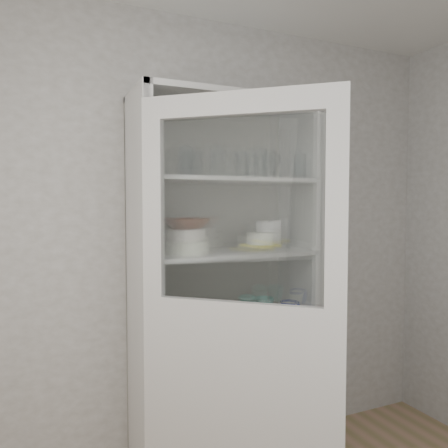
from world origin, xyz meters
name	(u,v)px	position (x,y,z in m)	size (l,w,h in m)	color
wall_back	(177,242)	(0.00, 1.50, 1.30)	(3.60, 0.02, 2.60)	#A5A29C
pantry_cabinet	(220,305)	(0.20, 1.34, 0.94)	(1.00, 0.45, 2.10)	silver
cupboard_door	(239,354)	(0.04, 0.75, 0.87)	(0.70, 0.63, 2.00)	silver
tumbler_0	(189,161)	(-0.06, 1.13, 1.73)	(0.07, 0.07, 0.15)	silver
tumbler_1	(218,161)	(0.09, 1.11, 1.74)	(0.08, 0.08, 0.15)	silver
tumbler_2	(186,162)	(-0.07, 1.15, 1.73)	(0.07, 0.07, 0.14)	silver
tumbler_3	(260,164)	(0.34, 1.12, 1.73)	(0.07, 0.07, 0.15)	silver
tumbler_4	(242,164)	(0.25, 1.15, 1.73)	(0.07, 0.07, 0.14)	silver
tumbler_5	(268,164)	(0.40, 1.13, 1.74)	(0.08, 0.08, 0.15)	silver
tumbler_6	(300,167)	(0.61, 1.15, 1.73)	(0.07, 0.07, 0.14)	silver
tumbler_7	(150,162)	(-0.21, 1.29, 1.74)	(0.07, 0.07, 0.15)	silver
tumbler_8	(195,164)	(0.03, 1.28, 1.74)	(0.08, 0.08, 0.15)	silver
tumbler_9	(196,165)	(0.04, 1.30, 1.73)	(0.07, 0.07, 0.14)	silver
tumbler_10	(251,165)	(0.36, 1.26, 1.74)	(0.08, 0.08, 0.16)	silver
goblet_0	(186,163)	(0.02, 1.40, 1.75)	(0.08, 0.08, 0.17)	silver
goblet_1	(219,163)	(0.20, 1.34, 1.75)	(0.08, 0.08, 0.18)	silver
goblet_2	(239,164)	(0.35, 1.39, 1.76)	(0.08, 0.08, 0.19)	silver
goblet_3	(274,165)	(0.56, 1.34, 1.75)	(0.08, 0.08, 0.18)	silver
plate_stack_front	(187,247)	(-0.04, 1.22, 1.30)	(0.23, 0.23, 0.07)	silver
plate_stack_back	(188,243)	(0.03, 1.39, 1.30)	(0.23, 0.23, 0.08)	silver
cream_bowl	(187,235)	(-0.04, 1.22, 1.36)	(0.19, 0.19, 0.06)	silver
terracotta_bowl	(186,224)	(-0.04, 1.22, 1.42)	(0.23, 0.23, 0.06)	#593120
glass_platter	(260,248)	(0.41, 1.24, 1.27)	(0.34, 0.34, 0.02)	silver
yellow_trivet	(260,245)	(0.41, 1.24, 1.29)	(0.17, 0.17, 0.01)	yellow
white_ramekin	(260,238)	(0.41, 1.24, 1.33)	(0.15, 0.15, 0.07)	silver
grey_bowl_stack	(269,234)	(0.50, 1.31, 1.34)	(0.14, 0.14, 0.16)	silver
mug_blue	(290,310)	(0.58, 1.19, 0.91)	(0.12, 0.12, 0.10)	navy
mug_teal	(264,306)	(0.47, 1.30, 0.91)	(0.11, 0.11, 0.11)	teal
mug_white	(288,312)	(0.55, 1.16, 0.91)	(0.10, 0.10, 0.09)	silver
teal_jar	(247,308)	(0.35, 1.29, 0.92)	(0.10, 0.10, 0.12)	teal
measuring_cups	(197,326)	(0.00, 1.18, 0.88)	(0.11, 0.11, 0.04)	#ADADAD
white_canister	(153,317)	(-0.20, 1.28, 0.93)	(0.12, 0.12, 0.14)	silver
cream_dish	(215,389)	(0.13, 1.25, 0.50)	(0.25, 0.25, 0.08)	silver
tin_box	(248,381)	(0.36, 1.28, 0.49)	(0.21, 0.14, 0.06)	gray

